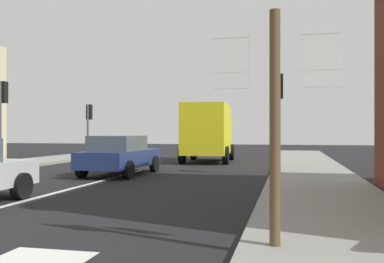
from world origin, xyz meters
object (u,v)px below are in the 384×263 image
at_px(delivery_truck, 208,131).
at_px(route_sign_post, 275,109).
at_px(traffic_light_near_left, 2,104).
at_px(traffic_light_near_right, 279,100).
at_px(sedan_far, 120,155).
at_px(traffic_light_far_left, 89,119).

xyz_separation_m(delivery_truck, route_sign_post, (4.05, -17.10, 0.26)).
bearing_deg(traffic_light_near_left, traffic_light_near_right, 1.07).
relative_size(sedan_far, traffic_light_near_right, 1.14).
height_order(traffic_light_near_left, traffic_light_far_left, traffic_light_near_left).
relative_size(traffic_light_near_left, traffic_light_far_left, 1.15).
relative_size(route_sign_post, traffic_light_near_left, 0.86).
height_order(traffic_light_far_left, traffic_light_near_right, traffic_light_near_right).
height_order(traffic_light_near_left, traffic_light_near_right, traffic_light_near_right).
bearing_deg(traffic_light_far_left, traffic_light_near_left, -90.00).
bearing_deg(traffic_light_near_right, traffic_light_far_left, 145.29).
relative_size(delivery_truck, route_sign_post, 1.59).
bearing_deg(sedan_far, traffic_light_near_left, 173.01).
bearing_deg(delivery_truck, traffic_light_near_left, -137.31).
distance_m(route_sign_post, traffic_light_near_right, 10.48).
bearing_deg(traffic_light_far_left, sedan_far, -57.83).
relative_size(route_sign_post, traffic_light_far_left, 0.99).
bearing_deg(traffic_light_far_left, delivery_truck, -9.04).
relative_size(traffic_light_near_left, traffic_light_near_right, 1.00).
bearing_deg(delivery_truck, sedan_far, -104.55).
xyz_separation_m(delivery_truck, traffic_light_near_right, (3.87, -6.66, 1.11)).
distance_m(route_sign_post, traffic_light_near_left, 15.41).
bearing_deg(traffic_light_far_left, route_sign_post, -57.85).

